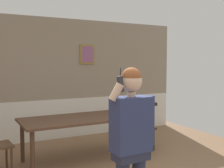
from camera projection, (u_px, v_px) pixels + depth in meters
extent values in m
cube|color=gray|center=(44.00, 59.00, 6.20)|extent=(6.78, 0.12, 1.83)
cube|color=silver|center=(45.00, 120.00, 6.30)|extent=(6.78, 0.14, 0.91)
cube|color=silver|center=(44.00, 100.00, 6.25)|extent=(6.78, 0.05, 0.06)
cube|color=olive|center=(87.00, 54.00, 6.59)|extent=(0.36, 0.03, 0.46)
cube|color=#915680|center=(87.00, 54.00, 6.58)|extent=(0.28, 0.01, 0.38)
cube|color=#4C3323|center=(78.00, 119.00, 4.91)|extent=(2.00, 1.01, 0.04)
cylinder|color=#4C3323|center=(32.00, 154.00, 4.18)|extent=(0.07, 0.07, 0.73)
cylinder|color=#4C3323|center=(133.00, 139.00, 5.02)|extent=(0.07, 0.07, 0.73)
cylinder|color=#4C3323|center=(22.00, 142.00, 4.86)|extent=(0.07, 0.07, 0.73)
cylinder|color=#4C3323|center=(112.00, 130.00, 5.71)|extent=(0.07, 0.07, 0.73)
cube|color=#2D2319|center=(141.00, 128.00, 5.57)|extent=(0.46, 0.46, 0.03)
cube|color=#2D2319|center=(150.00, 103.00, 5.64)|extent=(0.05, 0.45, 0.06)
cylinder|color=#2D2319|center=(154.00, 115.00, 5.53)|extent=(0.02, 0.02, 0.50)
cylinder|color=#2D2319|center=(150.00, 114.00, 5.65)|extent=(0.02, 0.02, 0.50)
cylinder|color=#2D2319|center=(146.00, 113.00, 5.77)|extent=(0.02, 0.02, 0.50)
cylinder|color=#2D2319|center=(139.00, 142.00, 5.34)|extent=(0.04, 0.04, 0.42)
cylinder|color=#2D2319|center=(129.00, 138.00, 5.66)|extent=(0.04, 0.04, 0.42)
cylinder|color=#2D2319|center=(154.00, 140.00, 5.52)|extent=(0.04, 0.04, 0.42)
cylinder|color=#2D2319|center=(143.00, 136.00, 5.83)|extent=(0.04, 0.04, 0.42)
cylinder|color=#513823|center=(7.00, 156.00, 4.55)|extent=(0.04, 0.04, 0.44)
cylinder|color=#513823|center=(12.00, 162.00, 4.26)|extent=(0.04, 0.04, 0.44)
cube|color=#282E49|center=(131.00, 154.00, 2.90)|extent=(0.38, 0.22, 0.12)
cube|color=navy|center=(131.00, 124.00, 2.87)|extent=(0.42, 0.24, 0.57)
cylinder|color=navy|center=(150.00, 120.00, 3.00)|extent=(0.09, 0.09, 0.54)
cylinder|color=beige|center=(116.00, 92.00, 2.74)|extent=(0.17, 0.13, 0.20)
cylinder|color=beige|center=(131.00, 94.00, 2.85)|extent=(0.09, 0.09, 0.05)
sphere|color=beige|center=(131.00, 81.00, 2.84)|extent=(0.22, 0.22, 0.22)
sphere|color=brown|center=(131.00, 77.00, 2.84)|extent=(0.21, 0.21, 0.21)
cube|color=#2D2D33|center=(120.00, 84.00, 2.74)|extent=(0.07, 0.04, 0.17)
cylinder|color=black|center=(121.00, 72.00, 2.73)|extent=(0.01, 0.01, 0.08)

